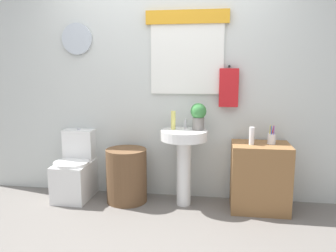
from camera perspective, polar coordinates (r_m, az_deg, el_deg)
The scene contains 11 objects.
ground_plane at distance 2.96m, azimuth -4.07°, elevation -19.09°, with size 8.00×8.00×0.00m, color slate.
back_wall at distance 3.73m, azimuth -0.36°, elevation 7.87°, with size 4.40×0.18×2.60m.
toilet at distance 3.92m, azimuth -15.38°, elevation -7.49°, with size 0.38×0.51×0.76m.
laundry_hamper at distance 3.69m, azimuth -7.02°, elevation -8.29°, with size 0.43×0.43×0.58m, color brown.
pedestal_sink at distance 3.50m, azimuth 2.72°, elevation -4.17°, with size 0.48×0.48×0.80m.
faucet at distance 3.56m, azimuth 2.95°, elevation 0.38°, with size 0.03×0.03×0.10m, color silver.
wooden_cabinet at distance 3.58m, azimuth 15.26°, elevation -8.30°, with size 0.57×0.44×0.68m, color olive.
soap_bottle at distance 3.50m, azimuth 0.89°, elevation 0.99°, with size 0.05×0.05×0.19m, color #DBD166.
potted_plant at distance 3.48m, azimuth 5.16°, elevation 1.88°, with size 0.16×0.16×0.28m.
lotion_bottle at distance 3.42m, azimuth 13.99°, elevation -1.63°, with size 0.05×0.05×0.18m, color white.
toothbrush_cup at distance 3.51m, azimuth 17.13°, elevation -2.04°, with size 0.08×0.08×0.19m.
Camera 1 is at (0.58, -2.53, 1.42)m, focal length 36.01 mm.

